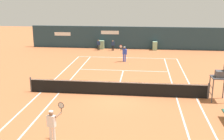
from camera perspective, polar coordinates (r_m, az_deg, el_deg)
The scene contains 11 objects.
ground_plane at distance 19.55m, azimuth 1.07°, elevation -4.55°, with size 80.00×80.00×0.01m.
tennis_net at distance 18.84m, azimuth 0.91°, elevation -3.68°, with size 12.10×0.10×1.07m.
sponsor_back_wall at distance 35.16m, azimuth 3.55°, elevation 6.52°, with size 25.00×1.02×2.77m.
umpire_chair at distance 18.85m, azimuth 21.15°, elevation -1.28°, with size 1.00×1.00×2.38m.
player_on_baseline at distance 28.23m, azimuth 2.52°, elevation 3.56°, with size 0.73×0.64×1.78m.
player_near_side at distance 13.18m, azimuth -12.12°, elevation -10.55°, with size 0.73×0.65×1.80m.
ball_kid_centre_post at distance 34.15m, azimuth -2.79°, elevation 5.28°, with size 0.43×0.20×1.31m.
ball_kid_right_post at distance 33.92m, azimuth 0.17°, elevation 5.20°, with size 0.42×0.20×1.28m.
tennis_ball_near_service_line at distance 20.57m, azimuth 12.06°, elevation -3.79°, with size 0.07×0.07×0.07m, color #CCE033.
tennis_ball_by_sideline at distance 20.93m, azimuth 3.96°, elevation -3.14°, with size 0.07×0.07×0.07m, color #CCE033.
tennis_ball_mid_court at distance 27.35m, azimuth 3.65°, elevation 1.24°, with size 0.07×0.07×0.07m, color #CCE033.
Camera 1 is at (1.70, -17.76, 6.58)m, focal length 44.78 mm.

